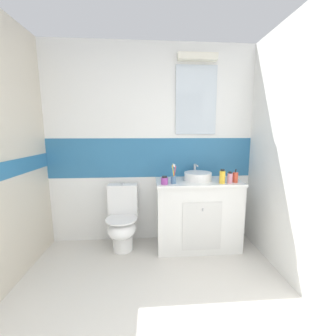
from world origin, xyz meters
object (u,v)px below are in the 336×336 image
Objects in this scene: toilet at (123,220)px; toothbrush_cup at (174,178)px; soap_dispenser at (236,177)px; mouthwash_bottle at (223,177)px; lotion_bottle_short at (230,178)px; hair_gel_jar at (165,180)px; sink_basin at (198,176)px.

toothbrush_cup is (0.61, -0.15, 0.54)m from toilet.
soap_dispenser is 0.97× the size of mouthwash_bottle.
soap_dispenser reaches higher than lotion_bottle_short.
mouthwash_bottle reaches higher than soap_dispenser.
lotion_bottle_short is (-0.08, -0.03, 0.00)m from soap_dispenser.
hair_gel_jar reaches higher than toilet.
mouthwash_bottle is at bearing -167.17° from soap_dispenser.
toothbrush_cup reaches higher than toilet.
toilet is 4.90× the size of mouthwash_bottle.
soap_dispenser is at bearing 0.34° from toothbrush_cup.
soap_dispenser reaches higher than hair_gel_jar.
toothbrush_cup is at bearing -13.65° from toilet.
soap_dispenser is at bearing 22.68° from lotion_bottle_short.
soap_dispenser is 0.08m from lotion_bottle_short.
toilet is 0.75m from hair_gel_jar.
toilet is 3.47× the size of toothbrush_cup.
hair_gel_jar is at bearing -18.85° from toilet.
hair_gel_jar is (-0.83, -0.03, -0.02)m from soap_dispenser.
mouthwash_bottle reaches higher than hair_gel_jar.
mouthwash_bottle is (0.24, -0.18, 0.02)m from sink_basin.
lotion_bottle_short reaches higher than toilet.
lotion_bottle_short is at bearing -27.96° from sink_basin.
soap_dispenser is (1.33, -0.14, 0.54)m from toilet.
toilet is at bearing 166.35° from toothbrush_cup.
sink_basin is 1.62× the size of toothbrush_cup.
lotion_bottle_short is at bearing -2.46° from toothbrush_cup.
mouthwash_bottle is (0.56, -0.03, 0.02)m from toothbrush_cup.
toothbrush_cup is at bearing 13.49° from hair_gel_jar.
mouthwash_bottle reaches higher than lotion_bottle_short.
toothbrush_cup is 0.11m from hair_gel_jar.
toilet is 5.07× the size of soap_dispenser.
soap_dispenser is 0.17m from mouthwash_bottle.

